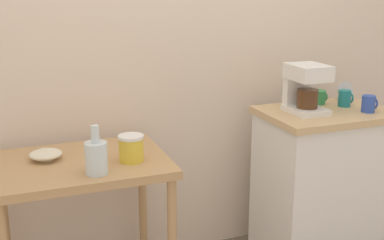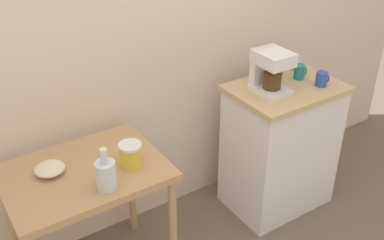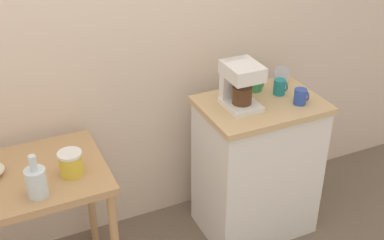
% 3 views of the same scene
% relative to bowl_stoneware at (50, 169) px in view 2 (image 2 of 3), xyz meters
% --- Properties ---
extents(back_wall, '(4.40, 0.10, 2.80)m').
position_rel_bowl_stoneware_xyz_m(back_wall, '(0.80, 0.34, 0.60)').
color(back_wall, beige).
rests_on(back_wall, ground_plane).
extents(wooden_table, '(0.81, 0.60, 0.77)m').
position_rel_bowl_stoneware_xyz_m(wooden_table, '(0.15, -0.07, -0.14)').
color(wooden_table, tan).
rests_on(wooden_table, ground_plane).
extents(kitchen_counter, '(0.70, 0.50, 0.90)m').
position_rel_bowl_stoneware_xyz_m(kitchen_counter, '(1.48, -0.10, -0.35)').
color(kitchen_counter, white).
rests_on(kitchen_counter, ground_plane).
extents(bowl_stoneware, '(0.15, 0.15, 0.05)m').
position_rel_bowl_stoneware_xyz_m(bowl_stoneware, '(0.00, 0.00, 0.00)').
color(bowl_stoneware, beige).
rests_on(bowl_stoneware, wooden_table).
extents(glass_carafe_vase, '(0.10, 0.10, 0.22)m').
position_rel_bowl_stoneware_xyz_m(glass_carafe_vase, '(0.19, -0.26, 0.05)').
color(glass_carafe_vase, silver).
rests_on(glass_carafe_vase, wooden_table).
extents(canister_enamel, '(0.12, 0.12, 0.12)m').
position_rel_bowl_stoneware_xyz_m(canister_enamel, '(0.37, -0.15, 0.04)').
color(canister_enamel, gold).
rests_on(canister_enamel, wooden_table).
extents(coffee_maker, '(0.18, 0.22, 0.26)m').
position_rel_bowl_stoneware_xyz_m(coffee_maker, '(1.35, -0.08, 0.24)').
color(coffee_maker, white).
rests_on(coffee_maker, kitchen_counter).
extents(mug_dark_teal, '(0.08, 0.07, 0.09)m').
position_rel_bowl_stoneware_xyz_m(mug_dark_teal, '(1.63, -0.05, 0.15)').
color(mug_dark_teal, teal).
rests_on(mug_dark_teal, kitchen_counter).
extents(mug_blue, '(0.08, 0.07, 0.09)m').
position_rel_bowl_stoneware_xyz_m(mug_blue, '(1.67, -0.21, 0.15)').
color(mug_blue, '#2D4CAD').
rests_on(mug_blue, kitchen_counter).
extents(mug_tall_green, '(0.09, 0.08, 0.08)m').
position_rel_bowl_stoneware_xyz_m(mug_tall_green, '(1.53, 0.05, 0.14)').
color(mug_tall_green, '#338C4C').
rests_on(mug_tall_green, kitchen_counter).
extents(table_clock, '(0.10, 0.05, 0.12)m').
position_rel_bowl_stoneware_xyz_m(table_clock, '(1.71, 0.05, 0.15)').
color(table_clock, '#B2B5BA').
rests_on(table_clock, kitchen_counter).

